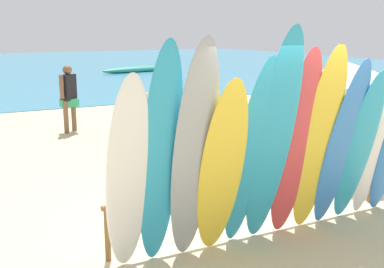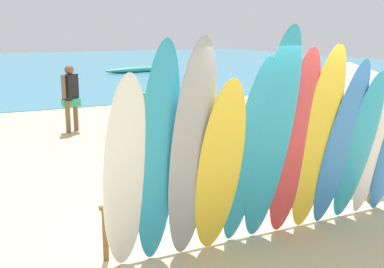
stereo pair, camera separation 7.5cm
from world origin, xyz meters
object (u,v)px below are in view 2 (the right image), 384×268
object	(u,v)px
surfboard_teal_1	(158,159)
surfboard_teal_4	(248,156)
surfboard_blue_8	(340,146)
surfboard_yellow_3	(220,170)
beachgoer_midbeach	(137,114)
beachgoer_near_rack	(71,94)
beach_chair_red	(346,135)
surfboard_white_10	(381,133)
distant_boat	(142,69)
surfboard_rack	(258,188)
surfboard_grey_2	(192,155)
surfboard_yellow_7	(318,143)
surfboard_teal_9	(358,149)
surfboard_white_0	(125,177)
beach_umbrella	(349,72)
surfboard_teal_5	(271,141)
surfboard_red_6	(294,146)

from	to	relation	value
surfboard_teal_1	surfboard_teal_4	distance (m)	1.13
surfboard_blue_8	surfboard_teal_4	bearing A→B (deg)	173.32
surfboard_yellow_3	beachgoer_midbeach	world-z (taller)	surfboard_yellow_3
beachgoer_near_rack	beach_chair_red	bearing A→B (deg)	91.04
surfboard_blue_8	beachgoer_near_rack	distance (m)	8.08
surfboard_white_10	beachgoer_midbeach	distance (m)	5.23
distant_boat	surfboard_rack	bearing A→B (deg)	-106.57
surfboard_grey_2	surfboard_yellow_7	size ratio (longest dim) A/B	1.04
surfboard_rack	surfboard_grey_2	distance (m)	1.56
surfboard_yellow_7	surfboard_teal_9	distance (m)	0.75
surfboard_rack	surfboard_white_0	size ratio (longest dim) A/B	1.89
distant_boat	surfboard_yellow_3	bearing A→B (deg)	-108.23
beach_umbrella	surfboard_grey_2	bearing A→B (deg)	-154.23
surfboard_yellow_7	beach_chair_red	distance (m)	4.53
surfboard_grey_2	beach_umbrella	xyz separation A→B (m)	(4.27, 2.06, 0.57)
surfboard_teal_1	distant_boat	xyz separation A→B (m)	(8.45, 23.37, -1.12)
surfboard_white_0	surfboard_yellow_3	distance (m)	1.09
surfboard_teal_1	surfboard_teal_4	size ratio (longest dim) A/B	1.06
surfboard_teal_9	beach_umbrella	xyz separation A→B (m)	(1.75, 2.04, 0.80)
surfboard_teal_5	beachgoer_near_rack	xyz separation A→B (m)	(-0.68, 7.92, -0.36)
beach_chair_red	distant_boat	world-z (taller)	beach_chair_red
surfboard_white_10	surfboard_yellow_7	bearing A→B (deg)	177.09
surfboard_teal_5	surfboard_teal_9	distance (m)	1.51
surfboard_rack	surfboard_white_10	xyz separation A→B (m)	(1.66, -0.51, 0.70)
surfboard_white_10	beach_chair_red	distance (m)	3.75
surfboard_teal_5	surfboard_blue_8	distance (m)	1.17
beachgoer_midbeach	beach_umbrella	xyz separation A→B (m)	(3.16, -2.85, 0.99)
surfboard_blue_8	distant_boat	bearing A→B (deg)	69.91
surfboard_grey_2	surfboard_yellow_3	xyz separation A→B (m)	(0.35, -0.01, -0.22)
surfboard_white_0	surfboard_teal_4	world-z (taller)	surfboard_teal_4
beach_chair_red	surfboard_white_0	bearing A→B (deg)	-172.01
surfboard_yellow_3	surfboard_yellow_7	world-z (taller)	surfboard_yellow_7
beach_chair_red	beach_umbrella	xyz separation A→B (m)	(-0.89, -0.85, 1.45)
surfboard_yellow_3	surfboard_teal_9	xyz separation A→B (m)	(2.17, 0.03, -0.01)
surfboard_rack	surfboard_blue_8	size ratio (longest dim) A/B	1.82
beach_chair_red	surfboard_blue_8	bearing A→B (deg)	-153.16
surfboard_blue_8	beach_umbrella	distance (m)	3.02
surfboard_teal_1	surfboard_teal_5	bearing A→B (deg)	-6.17
surfboard_yellow_3	surfboard_teal_5	bearing A→B (deg)	0.50
surfboard_teal_5	surfboard_red_6	size ratio (longest dim) A/B	1.11
surfboard_white_10	beach_chair_red	world-z (taller)	surfboard_white_10
surfboard_yellow_7	surfboard_teal_1	bearing A→B (deg)	-177.05
surfboard_red_6	surfboard_teal_9	distance (m)	1.09
surfboard_red_6	beachgoer_near_rack	bearing A→B (deg)	99.65
surfboard_yellow_7	distant_boat	world-z (taller)	surfboard_yellow_7
surfboard_rack	surfboard_yellow_7	distance (m)	1.02
surfboard_teal_1	beach_chair_red	distance (m)	6.27
surfboard_teal_4	beachgoer_near_rack	size ratio (longest dim) A/B	1.42
surfboard_grey_2	surfboard_blue_8	world-z (taller)	surfboard_grey_2
surfboard_yellow_3	surfboard_yellow_7	bearing A→B (deg)	3.78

